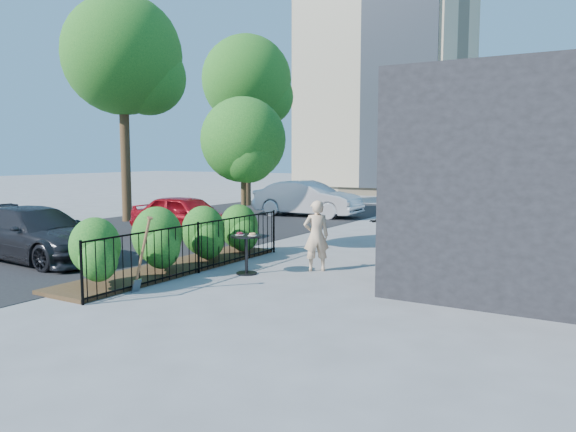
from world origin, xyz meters
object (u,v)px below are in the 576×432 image
Objects in this scene: cafe_table at (246,247)px; shovel at (141,259)px; car_silver at (308,199)px; street_tree_far at (247,86)px; patio_tree at (244,145)px; car_darkgrey at (36,234)px; street_tree_near at (123,62)px; woman at (316,236)px; car_red at (187,216)px.

shovel is (-0.69, -2.32, 0.06)m from cafe_table.
street_tree_far is at bearing 57.86° from car_silver.
car_darkgrey is (-3.52, -3.60, -2.13)m from patio_tree.
shovel is at bearing -61.28° from street_tree_far.
street_tree_far reaches higher than cafe_table.
patio_tree reaches higher than car_silver.
street_tree_near is at bearing 33.47° from car_darkgrey.
street_tree_near reaches higher than car_silver.
street_tree_far is 17.29m from cafe_table.
woman is (10.47, -4.46, -5.15)m from street_tree_near.
car_silver is at bearing 112.35° from cafe_table.
cafe_table is at bearing -159.77° from car_silver.
patio_tree is at bearing -63.41° from woman.
street_tree_far is 18.82m from shovel.
woman is at bearing -113.64° from car_red.
patio_tree is 3.64m from woman.
car_darkgrey is at bearing 173.99° from car_silver.
cafe_table is at bearing 73.52° from shovel.
street_tree_near is 1.00× the size of street_tree_far.
street_tree_near and street_tree_far have the same top height.
shovel is 0.38× the size of car_red.
woman is (2.77, -1.26, -2.00)m from patio_tree.
car_silver is (0.47, 6.94, 0.09)m from car_red.
car_red is (-4.84, 3.69, 0.07)m from cafe_table.
woman is at bearing 62.03° from shovel.
car_darkgrey is at bearing -18.48° from woman.
street_tree_near is 8.00m from street_tree_far.
shovel is 0.33× the size of car_silver.
car_silver is (-3.68, 12.95, 0.10)m from shovel.
car_red is 0.86× the size of car_darkgrey.
cafe_table is 0.24× the size of car_red.
street_tree_near is at bearing 137.91° from shovel.
cafe_table is (1.67, -2.32, -2.19)m from patio_tree.
car_darkgrey is at bearing -134.30° from patio_tree.
shovel is 13.47m from car_silver.
street_tree_far reaches higher than car_red.
cafe_table is 5.34m from car_darkgrey.
car_red is at bearing 142.69° from cafe_table.
patio_tree is 0.89× the size of car_silver.
street_tree_far reaches higher than car_darkgrey.
street_tree_near is 9.57m from car_darkgrey.
street_tree_far reaches higher than woman.
street_tree_far reaches higher than car_silver.
shovel is at bearing -145.08° from car_red.
cafe_table is 6.09m from car_red.
woman is at bearing -49.97° from street_tree_far.
street_tree_near is 12.11m from cafe_table.
car_darkgrey is (-0.34, -4.98, -0.00)m from car_red.
car_darkgrey reaches higher than cafe_table.
shovel reaches higher than car_red.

